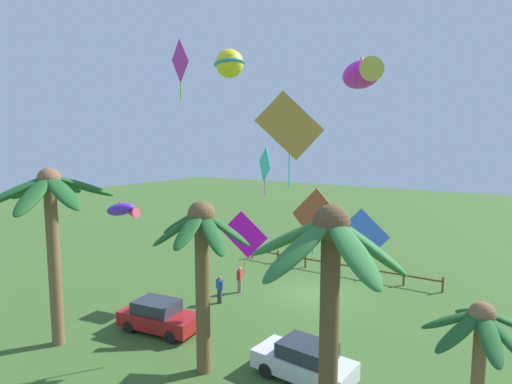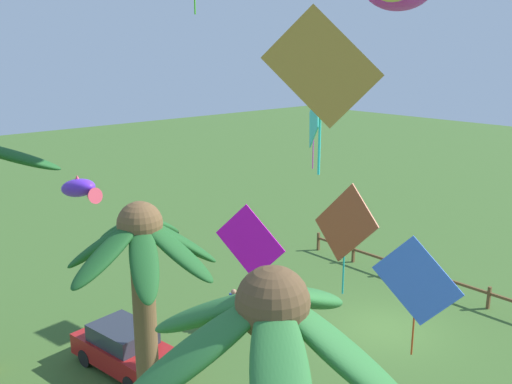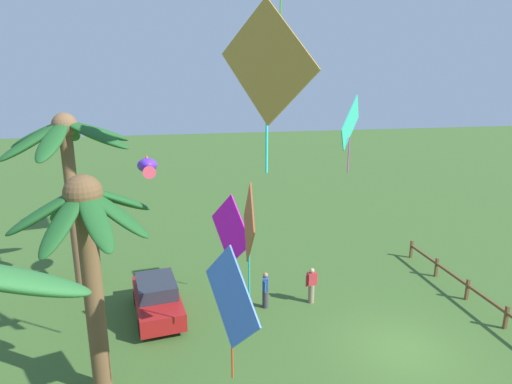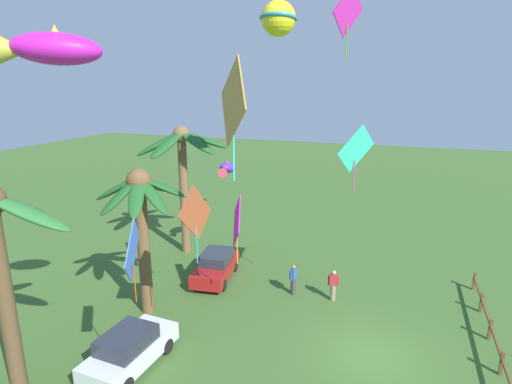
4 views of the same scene
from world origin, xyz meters
name	(u,v)px [view 3 (image 3 of 4)]	position (x,y,z in m)	size (l,w,h in m)	color
ground_plane	(402,350)	(0.00, 0.00, 0.00)	(120.00, 120.00, 0.00)	#3D6028
palm_tree_0	(88,237)	(-0.04, 10.16, 5.07)	(3.93, 4.01, 6.89)	brown
palm_tree_2	(67,154)	(6.99, 12.00, 6.26)	(5.58, 5.47, 8.00)	brown
rail_fence	(507,315)	(0.52, -4.62, 0.59)	(13.99, 0.12, 0.95)	brown
parked_car_1	(157,298)	(4.11, 8.57, 0.75)	(4.10, 2.22, 1.51)	#A51919
spectator_0	(311,285)	(3.90, 2.12, 0.81)	(0.29, 0.54, 1.59)	gray
spectator_1	(265,290)	(3.86, 4.14, 0.81)	(0.53, 0.33, 1.59)	#38383D
kite_fish_0	(147,166)	(6.27, 8.73, 5.78)	(2.01, 1.04, 0.93)	#652CE4
kite_diamond_2	(267,64)	(-1.14, 5.23, 9.78)	(2.59, 2.00, 4.45)	#B8862D
kite_diamond_3	(350,124)	(2.64, 1.30, 7.76)	(1.61, 1.32, 2.84)	#34D3AD
kite_diamond_5	(231,299)	(-5.31, 6.79, 5.60)	(1.76, 0.77, 2.64)	#4573F2
kite_diamond_7	(249,225)	(-2.75, 6.00, 6.08)	(2.09, 0.17, 2.91)	#B24D2B
kite_diamond_8	(231,231)	(0.86, 5.96, 4.64)	(2.04, 1.02, 3.13)	#E710C9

